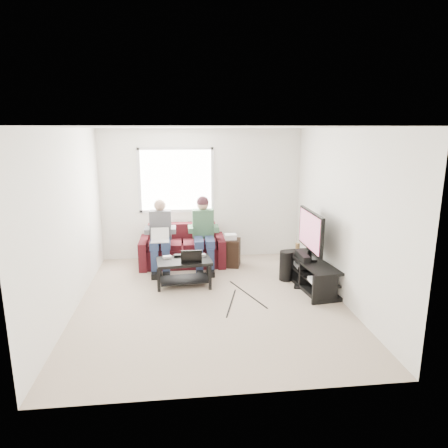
# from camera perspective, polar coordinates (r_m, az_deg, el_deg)

# --- Properties ---
(floor) EXTENTS (4.50, 4.50, 0.00)m
(floor) POSITION_cam_1_polar(r_m,az_deg,el_deg) (6.25, -1.85, -10.94)
(floor) COLOR #C1AB96
(floor) RESTS_ON ground
(ceiling) EXTENTS (4.50, 4.50, 0.00)m
(ceiling) POSITION_cam_1_polar(r_m,az_deg,el_deg) (5.70, -2.05, 13.62)
(ceiling) COLOR white
(ceiling) RESTS_ON wall_back
(wall_back) EXTENTS (4.50, 0.00, 4.50)m
(wall_back) POSITION_cam_1_polar(r_m,az_deg,el_deg) (8.05, -3.20, 4.22)
(wall_back) COLOR white
(wall_back) RESTS_ON floor
(wall_front) EXTENTS (4.50, 0.00, 4.50)m
(wall_front) POSITION_cam_1_polar(r_m,az_deg,el_deg) (3.69, 0.80, -6.79)
(wall_front) COLOR white
(wall_front) RESTS_ON floor
(wall_left) EXTENTS (0.00, 4.50, 4.50)m
(wall_left) POSITION_cam_1_polar(r_m,az_deg,el_deg) (6.03, -21.25, 0.26)
(wall_left) COLOR white
(wall_left) RESTS_ON floor
(wall_right) EXTENTS (0.00, 4.50, 4.50)m
(wall_right) POSITION_cam_1_polar(r_m,az_deg,el_deg) (6.31, 16.46, 1.17)
(wall_right) COLOR white
(wall_right) RESTS_ON floor
(window) EXTENTS (1.48, 0.04, 1.28)m
(window) POSITION_cam_1_polar(r_m,az_deg,el_deg) (7.98, -6.83, 6.24)
(window) COLOR white
(window) RESTS_ON wall_back
(sofa) EXTENTS (1.62, 0.81, 0.76)m
(sofa) POSITION_cam_1_polar(r_m,az_deg,el_deg) (7.84, -5.95, -3.66)
(sofa) COLOR #4B121C
(sofa) RESTS_ON floor
(person_left) EXTENTS (0.40, 0.70, 1.31)m
(person_left) POSITION_cam_1_polar(r_m,az_deg,el_deg) (7.48, -9.07, -1.24)
(person_left) COLOR navy
(person_left) RESTS_ON sofa
(person_right) EXTENTS (0.40, 0.71, 1.35)m
(person_right) POSITION_cam_1_polar(r_m,az_deg,el_deg) (7.49, -2.96, -0.60)
(person_right) COLOR navy
(person_right) RESTS_ON sofa
(laptop_silver) EXTENTS (0.34, 0.25, 0.24)m
(laptop_silver) POSITION_cam_1_polar(r_m,az_deg,el_deg) (7.24, -9.15, -2.01)
(laptop_silver) COLOR silver
(laptop_silver) RESTS_ON person_left
(coffee_table) EXTENTS (0.95, 0.64, 0.45)m
(coffee_table) POSITION_cam_1_polar(r_m,az_deg,el_deg) (6.77, -5.71, -6.06)
(coffee_table) COLOR black
(coffee_table) RESTS_ON floor
(laptop_black) EXTENTS (0.35, 0.25, 0.24)m
(laptop_black) POSITION_cam_1_polar(r_m,az_deg,el_deg) (6.62, -4.71, -4.32)
(laptop_black) COLOR black
(laptop_black) RESTS_ON coffee_table
(controller_a) EXTENTS (0.16, 0.12, 0.04)m
(controller_a) POSITION_cam_1_polar(r_m,az_deg,el_deg) (6.85, -8.10, -4.70)
(controller_a) COLOR silver
(controller_a) RESTS_ON coffee_table
(controller_b) EXTENTS (0.14, 0.09, 0.04)m
(controller_b) POSITION_cam_1_polar(r_m,az_deg,el_deg) (6.90, -6.59, -4.51)
(controller_b) COLOR black
(controller_b) RESTS_ON coffee_table
(controller_c) EXTENTS (0.16, 0.12, 0.04)m
(controller_c) POSITION_cam_1_polar(r_m,az_deg,el_deg) (6.88, -3.25, -4.49)
(controller_c) COLOR gray
(controller_c) RESTS_ON coffee_table
(tv_stand) EXTENTS (0.60, 1.44, 0.46)m
(tv_stand) POSITION_cam_1_polar(r_m,az_deg,el_deg) (6.86, 12.27, -7.13)
(tv_stand) COLOR black
(tv_stand) RESTS_ON floor
(tv) EXTENTS (0.12, 1.10, 0.81)m
(tv) POSITION_cam_1_polar(r_m,az_deg,el_deg) (6.74, 12.27, -1.14)
(tv) COLOR black
(tv) RESTS_ON tv_stand
(soundbar) EXTENTS (0.12, 0.50, 0.10)m
(soundbar) POSITION_cam_1_polar(r_m,az_deg,el_deg) (6.82, 11.17, -4.50)
(soundbar) COLOR black
(soundbar) RESTS_ON tv_stand
(drink_cup) EXTENTS (0.08, 0.08, 0.12)m
(drink_cup) POSITION_cam_1_polar(r_m,az_deg,el_deg) (7.32, 10.46, -3.15)
(drink_cup) COLOR olive
(drink_cup) RESTS_ON tv_stand
(console_white) EXTENTS (0.30, 0.22, 0.06)m
(console_white) POSITION_cam_1_polar(r_m,az_deg,el_deg) (6.49, 13.41, -7.76)
(console_white) COLOR silver
(console_white) RESTS_ON tv_stand
(console_grey) EXTENTS (0.34, 0.26, 0.08)m
(console_grey) POSITION_cam_1_polar(r_m,az_deg,el_deg) (7.11, 11.53, -5.71)
(console_grey) COLOR gray
(console_grey) RESTS_ON tv_stand
(console_black) EXTENTS (0.38, 0.30, 0.07)m
(console_black) POSITION_cam_1_polar(r_m,az_deg,el_deg) (6.79, 12.43, -6.69)
(console_black) COLOR black
(console_black) RESTS_ON tv_stand
(subwoofer) EXTENTS (0.23, 0.23, 0.52)m
(subwoofer) POSITION_cam_1_polar(r_m,az_deg,el_deg) (7.06, 8.86, -5.92)
(subwoofer) COLOR black
(subwoofer) RESTS_ON floor
(keyboard_floor) EXTENTS (0.26, 0.43, 0.02)m
(keyboard_floor) POSITION_cam_1_polar(r_m,az_deg,el_deg) (6.97, 10.59, -8.44)
(keyboard_floor) COLOR black
(keyboard_floor) RESTS_ON floor
(end_table) EXTENTS (0.36, 0.36, 0.63)m
(end_table) POSITION_cam_1_polar(r_m,az_deg,el_deg) (7.69, 0.92, -3.98)
(end_table) COLOR black
(end_table) RESTS_ON floor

